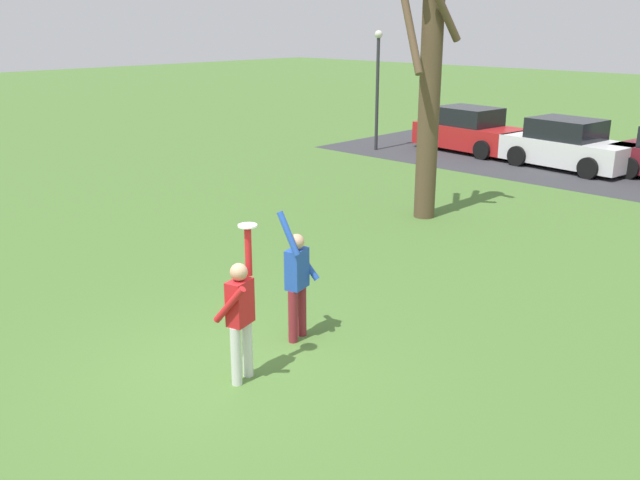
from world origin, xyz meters
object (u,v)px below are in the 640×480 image
Objects in this scene: person_defender at (297,278)px; parked_car_white at (567,146)px; bare_tree_tall at (430,73)px; lamppost_by_lot at (378,79)px; person_catcher at (240,312)px; frisbee_disc at (247,226)px; parked_car_red at (470,131)px; field_cone_orange at (231,298)px.

person_defender reaches higher than parked_car_white.
bare_tree_tall is 1.59× the size of lamppost_by_lot.
person_catcher reaches higher than person_defender.
frisbee_disc is 0.06× the size of parked_car_red.
parked_car_red is (-7.04, 16.50, -1.37)m from frisbee_disc.
bare_tree_tall is at bearing 98.19° from field_cone_orange.
parked_car_white is at bearing -4.20° from person_catcher.
field_cone_orange is at bearing -81.81° from bare_tree_tall.
lamppost_by_lot is 13.31× the size of field_cone_orange.
lamppost_by_lot is (-6.58, -1.70, 1.86)m from parked_car_white.
lamppost_by_lot is (-6.72, 6.30, -0.85)m from bare_tree_tall.
parked_car_red is at bearing 115.75° from bare_tree_tall.
frisbee_disc is at bearing -60.34° from parked_car_red.
parked_car_white is 13.37× the size of field_cone_orange.
lamppost_by_lot is (-9.36, 13.18, 1.60)m from person_defender.
person_defender is at bearing -2.64° from field_cone_orange.
person_catcher is at bearing -69.93° from bare_tree_tall.
parked_car_red is 16.08m from field_cone_orange.
field_cone_orange is at bearing -65.09° from parked_car_red.
parked_car_red and parked_car_white have the same top height.
person_defender is at bearing -68.98° from bare_tree_tall.
parked_car_red is 0.63× the size of bare_tree_tall.
bare_tree_tall is 9.25m from lamppost_by_lot.
person_catcher reaches higher than field_cone_orange.
frisbee_disc reaches higher than parked_car_red.
bare_tree_tall is at bearing -57.68° from parked_car_red.
person_defender is 8.18× the size of frisbee_disc.
frisbee_disc is 0.78× the size of field_cone_orange.
person_defender is 0.30× the size of bare_tree_tall.
bare_tree_tall reaches higher than frisbee_disc.
bare_tree_tall reaches higher than parked_car_white.
field_cone_orange is (0.98, -6.80, -3.28)m from bare_tree_tall.
bare_tree_tall is at bearing -82.44° from parked_car_white.
lamppost_by_lot is (-2.64, -2.15, 1.86)m from parked_car_red.
frisbee_disc is at bearing -32.25° from field_cone_orange.
parked_car_white reaches higher than field_cone_orange.
person_catcher is at bearing -0.00° from person_defender.
frisbee_disc reaches higher than parked_car_white.
field_cone_orange is at bearing -59.57° from lamppost_by_lot.
field_cone_orange is at bearing -107.83° from person_defender.
parked_car_red is 1.00× the size of lamppost_by_lot.
bare_tree_tall is (-2.96, 8.05, 1.35)m from frisbee_disc.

